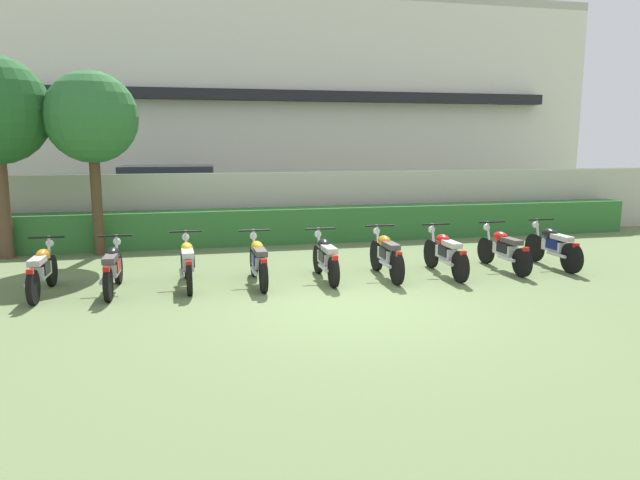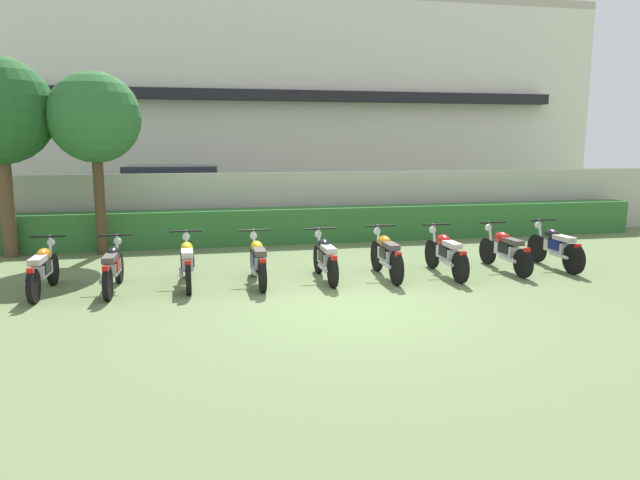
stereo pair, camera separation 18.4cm
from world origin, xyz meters
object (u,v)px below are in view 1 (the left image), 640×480
at_px(motorcycle_in_row_1, 113,268).
at_px(motorcycle_in_row_6, 445,253).
at_px(motorcycle_in_row_2, 187,262).
at_px(motorcycle_in_row_7, 504,249).
at_px(parked_car, 174,197).
at_px(tree_far_side, 92,118).
at_px(motorcycle_in_row_4, 325,257).
at_px(motorcycle_in_row_0, 42,270).
at_px(motorcycle_in_row_8, 553,246).
at_px(motorcycle_in_row_5, 386,254).
at_px(motorcycle_in_row_3, 258,260).

bearing_deg(motorcycle_in_row_1, motorcycle_in_row_6, -89.35).
distance_m(motorcycle_in_row_2, motorcycle_in_row_7, 6.31).
bearing_deg(parked_car, tree_far_side, -109.20).
xyz_separation_m(motorcycle_in_row_4, motorcycle_in_row_6, (2.40, -0.11, 0.01)).
height_order(motorcycle_in_row_1, motorcycle_in_row_2, motorcycle_in_row_2).
relative_size(tree_far_side, motorcycle_in_row_0, 2.25).
xyz_separation_m(motorcycle_in_row_6, motorcycle_in_row_8, (2.50, 0.15, 0.01)).
relative_size(parked_car, motorcycle_in_row_6, 2.38).
distance_m(tree_far_side, motorcycle_in_row_5, 7.30).
distance_m(parked_car, motorcycle_in_row_4, 8.13).
relative_size(motorcycle_in_row_5, motorcycle_in_row_8, 1.00).
xyz_separation_m(motorcycle_in_row_2, motorcycle_in_row_6, (4.95, -0.19, 0.00)).
xyz_separation_m(parked_car, motorcycle_in_row_7, (6.66, -7.54, -0.50)).
relative_size(motorcycle_in_row_0, motorcycle_in_row_8, 1.00).
bearing_deg(motorcycle_in_row_2, parked_car, 1.01).
bearing_deg(motorcycle_in_row_2, motorcycle_in_row_5, -93.97).
bearing_deg(motorcycle_in_row_1, motorcycle_in_row_5, -88.98).
bearing_deg(parked_car, motorcycle_in_row_0, -102.31).
distance_m(motorcycle_in_row_2, motorcycle_in_row_6, 4.96).
bearing_deg(motorcycle_in_row_6, motorcycle_in_row_0, 89.19).
height_order(parked_car, motorcycle_in_row_7, parked_car).
distance_m(motorcycle_in_row_4, motorcycle_in_row_8, 4.90).
xyz_separation_m(tree_far_side, motorcycle_in_row_4, (4.54, -3.59, -2.68)).
xyz_separation_m(motorcycle_in_row_4, motorcycle_in_row_7, (3.75, 0.03, 0.00)).
xyz_separation_m(motorcycle_in_row_0, motorcycle_in_row_4, (4.98, -0.02, -0.00)).
height_order(parked_car, motorcycle_in_row_2, parked_car).
bearing_deg(motorcycle_in_row_5, motorcycle_in_row_1, 90.46).
distance_m(parked_car, motorcycle_in_row_3, 7.80).
distance_m(motorcycle_in_row_3, motorcycle_in_row_4, 1.28).
height_order(motorcycle_in_row_1, motorcycle_in_row_5, motorcycle_in_row_5).
bearing_deg(motorcycle_in_row_8, tree_far_side, 68.19).
distance_m(parked_car, motorcycle_in_row_5, 8.68).
bearing_deg(parked_car, motorcycle_in_row_1, -93.82).
height_order(parked_car, motorcycle_in_row_1, parked_car).
relative_size(motorcycle_in_row_1, motorcycle_in_row_6, 0.95).
distance_m(motorcycle_in_row_1, motorcycle_in_row_6, 6.22).
relative_size(motorcycle_in_row_6, motorcycle_in_row_8, 1.04).
height_order(motorcycle_in_row_5, motorcycle_in_row_8, motorcycle_in_row_5).
xyz_separation_m(parked_car, motorcycle_in_row_8, (7.81, -7.53, -0.49)).
relative_size(parked_car, motorcycle_in_row_3, 2.47).
bearing_deg(motorcycle_in_row_7, motorcycle_in_row_4, 88.46).
height_order(tree_far_side, motorcycle_in_row_5, tree_far_side).
bearing_deg(motorcycle_in_row_0, motorcycle_in_row_8, -89.26).
relative_size(motorcycle_in_row_2, motorcycle_in_row_5, 1.03).
distance_m(motorcycle_in_row_1, motorcycle_in_row_5, 5.02).
relative_size(motorcycle_in_row_4, motorcycle_in_row_5, 0.96).
bearing_deg(motorcycle_in_row_4, motorcycle_in_row_6, -93.24).
bearing_deg(motorcycle_in_row_8, motorcycle_in_row_2, 88.46).
distance_m(motorcycle_in_row_5, motorcycle_in_row_6, 1.21).
bearing_deg(tree_far_side, motorcycle_in_row_3, -48.06).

